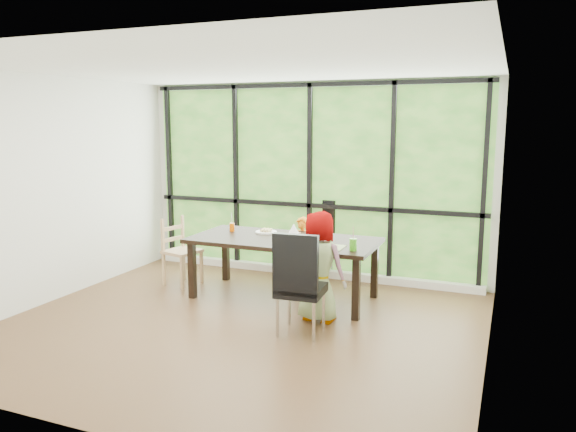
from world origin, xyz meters
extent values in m
plane|color=black|center=(0.00, 0.00, 0.00)|extent=(5.00, 5.00, 0.00)
plane|color=silver|center=(0.00, 2.25, 1.35)|extent=(5.00, 0.00, 5.00)
cube|color=#28521C|center=(0.00, 2.23, 1.35)|extent=(4.80, 0.02, 2.65)
cube|color=silver|center=(0.00, 2.15, 0.05)|extent=(4.80, 0.12, 0.10)
cube|color=black|center=(0.07, 1.07, 0.38)|extent=(2.36, 1.25, 0.75)
cube|color=black|center=(0.10, 2.08, 0.54)|extent=(0.54, 0.54, 1.08)
cube|color=black|center=(0.69, 0.05, 0.54)|extent=(0.49, 0.49, 1.08)
cube|color=tan|center=(-1.40, 1.10, 0.45)|extent=(0.49, 0.50, 0.90)
imported|color=orange|center=(0.07, 1.71, 0.46)|extent=(0.38, 0.30, 0.91)
imported|color=slate|center=(0.74, 0.48, 0.61)|extent=(0.63, 0.45, 1.22)
cube|color=tan|center=(0.70, 0.83, 0.75)|extent=(0.40, 0.29, 0.01)
cylinder|color=white|center=(-0.27, 1.32, 0.76)|extent=(0.27, 0.27, 0.02)
cylinder|color=white|center=(0.68, 0.85, 0.76)|extent=(0.21, 0.21, 0.01)
cylinder|color=#E75C00|center=(-0.73, 1.25, 0.80)|extent=(0.07, 0.07, 0.11)
cylinder|color=#45B11B|center=(1.03, 0.77, 0.82)|extent=(0.08, 0.08, 0.13)
cube|color=tan|center=(0.26, 0.93, 0.80)|extent=(0.13, 0.13, 0.11)
cylinder|color=white|center=(-0.73, 1.25, 0.90)|extent=(0.01, 0.04, 0.20)
cylinder|color=pink|center=(1.03, 0.77, 0.92)|extent=(0.01, 0.04, 0.20)
cone|color=white|center=(0.26, 0.93, 0.91)|extent=(0.12, 0.12, 0.11)
camera|label=1|loc=(2.62, -5.06, 2.16)|focal=34.67mm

